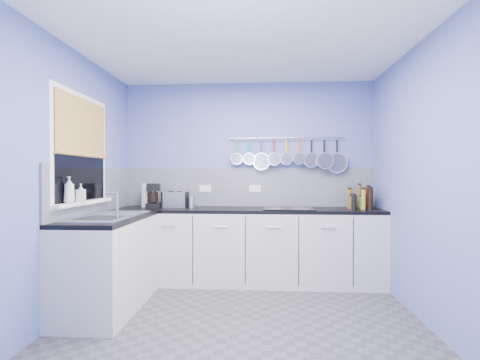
# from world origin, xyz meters

# --- Properties ---
(floor) EXTENTS (3.20, 3.00, 0.02)m
(floor) POSITION_xyz_m (0.00, 0.00, -0.01)
(floor) COLOR #47474C
(floor) RESTS_ON ground
(ceiling) EXTENTS (3.20, 3.00, 0.02)m
(ceiling) POSITION_xyz_m (0.00, 0.00, 2.51)
(ceiling) COLOR white
(ceiling) RESTS_ON ground
(wall_back) EXTENTS (3.20, 0.02, 2.50)m
(wall_back) POSITION_xyz_m (0.00, 1.51, 1.25)
(wall_back) COLOR #5A67B1
(wall_back) RESTS_ON ground
(wall_front) EXTENTS (3.20, 0.02, 2.50)m
(wall_front) POSITION_xyz_m (0.00, -1.51, 1.25)
(wall_front) COLOR #5A67B1
(wall_front) RESTS_ON ground
(wall_left) EXTENTS (0.02, 3.00, 2.50)m
(wall_left) POSITION_xyz_m (-1.61, 0.00, 1.25)
(wall_left) COLOR #5A67B1
(wall_left) RESTS_ON ground
(wall_right) EXTENTS (0.02, 3.00, 2.50)m
(wall_right) POSITION_xyz_m (1.61, 0.00, 1.25)
(wall_right) COLOR #5A67B1
(wall_right) RESTS_ON ground
(backsplash_back) EXTENTS (3.20, 0.02, 0.50)m
(backsplash_back) POSITION_xyz_m (0.00, 1.49, 1.15)
(backsplash_back) COLOR #9A9DA7
(backsplash_back) RESTS_ON wall_back
(backsplash_left) EXTENTS (0.02, 1.80, 0.50)m
(backsplash_left) POSITION_xyz_m (-1.59, 0.60, 1.15)
(backsplash_left) COLOR #9A9DA7
(backsplash_left) RESTS_ON wall_left
(cabinet_run_back) EXTENTS (3.20, 0.60, 0.86)m
(cabinet_run_back) POSITION_xyz_m (0.00, 1.20, 0.43)
(cabinet_run_back) COLOR beige
(cabinet_run_back) RESTS_ON ground
(worktop_back) EXTENTS (3.20, 0.60, 0.04)m
(worktop_back) POSITION_xyz_m (0.00, 1.20, 0.88)
(worktop_back) COLOR black
(worktop_back) RESTS_ON cabinet_run_back
(cabinet_run_left) EXTENTS (0.60, 1.20, 0.86)m
(cabinet_run_left) POSITION_xyz_m (-1.30, 0.30, 0.43)
(cabinet_run_left) COLOR beige
(cabinet_run_left) RESTS_ON ground
(worktop_left) EXTENTS (0.60, 1.20, 0.04)m
(worktop_left) POSITION_xyz_m (-1.30, 0.30, 0.88)
(worktop_left) COLOR black
(worktop_left) RESTS_ON cabinet_run_left
(window_frame) EXTENTS (0.01, 1.00, 1.10)m
(window_frame) POSITION_xyz_m (-1.58, 0.30, 1.55)
(window_frame) COLOR white
(window_frame) RESTS_ON wall_left
(window_glass) EXTENTS (0.01, 0.90, 1.00)m
(window_glass) POSITION_xyz_m (-1.57, 0.30, 1.55)
(window_glass) COLOR black
(window_glass) RESTS_ON wall_left
(bamboo_blind) EXTENTS (0.01, 0.90, 0.55)m
(bamboo_blind) POSITION_xyz_m (-1.56, 0.30, 1.77)
(bamboo_blind) COLOR tan
(bamboo_blind) RESTS_ON wall_left
(window_sill) EXTENTS (0.10, 0.98, 0.03)m
(window_sill) POSITION_xyz_m (-1.55, 0.30, 1.04)
(window_sill) COLOR white
(window_sill) RESTS_ON wall_left
(sink_unit) EXTENTS (0.50, 0.95, 0.01)m
(sink_unit) POSITION_xyz_m (-1.30, 0.30, 0.90)
(sink_unit) COLOR silver
(sink_unit) RESTS_ON worktop_left
(mixer_tap) EXTENTS (0.12, 0.08, 0.26)m
(mixer_tap) POSITION_xyz_m (-1.14, 0.12, 1.03)
(mixer_tap) COLOR silver
(mixer_tap) RESTS_ON worktop_left
(socket_left) EXTENTS (0.15, 0.01, 0.09)m
(socket_left) POSITION_xyz_m (-0.55, 1.48, 1.13)
(socket_left) COLOR white
(socket_left) RESTS_ON backsplash_back
(socket_right) EXTENTS (0.15, 0.01, 0.09)m
(socket_right) POSITION_xyz_m (0.10, 1.48, 1.13)
(socket_right) COLOR white
(socket_right) RESTS_ON backsplash_back
(pot_rail) EXTENTS (1.45, 0.02, 0.02)m
(pot_rail) POSITION_xyz_m (0.50, 1.45, 1.78)
(pot_rail) COLOR silver
(pot_rail) RESTS_ON wall_back
(soap_bottle_a) EXTENTS (0.11, 0.11, 0.24)m
(soap_bottle_a) POSITION_xyz_m (-1.53, 0.01, 1.17)
(soap_bottle_a) COLOR white
(soap_bottle_a) RESTS_ON window_sill
(soap_bottle_b) EXTENTS (0.10, 0.10, 0.17)m
(soap_bottle_b) POSITION_xyz_m (-1.53, 0.20, 1.14)
(soap_bottle_b) COLOR white
(soap_bottle_b) RESTS_ON window_sill
(paper_towel) EXTENTS (0.15, 0.15, 0.30)m
(paper_towel) POSITION_xyz_m (-1.26, 1.27, 1.05)
(paper_towel) COLOR white
(paper_towel) RESTS_ON worktop_back
(coffee_maker) EXTENTS (0.20, 0.22, 0.30)m
(coffee_maker) POSITION_xyz_m (-1.16, 1.23, 1.05)
(coffee_maker) COLOR black
(coffee_maker) RESTS_ON worktop_back
(toaster) EXTENTS (0.31, 0.19, 0.19)m
(toaster) POSITION_xyz_m (-0.90, 1.29, 1.00)
(toaster) COLOR silver
(toaster) RESTS_ON worktop_back
(canister) EXTENTS (0.12, 0.12, 0.13)m
(canister) POSITION_xyz_m (-0.69, 1.27, 0.97)
(canister) COLOR silver
(canister) RESTS_ON worktop_back
(hob) EXTENTS (0.59, 0.52, 0.01)m
(hob) POSITION_xyz_m (0.50, 1.16, 0.91)
(hob) COLOR black
(hob) RESTS_ON worktop_back
(pan_0) EXTENTS (0.15, 0.07, 0.34)m
(pan_0) POSITION_xyz_m (-0.13, 1.44, 1.61)
(pan_0) COLOR silver
(pan_0) RESTS_ON pot_rail
(pan_1) EXTENTS (0.15, 0.06, 0.34)m
(pan_1) POSITION_xyz_m (0.02, 1.44, 1.61)
(pan_1) COLOR silver
(pan_1) RESTS_ON pot_rail
(pan_2) EXTENTS (0.22, 0.06, 0.41)m
(pan_2) POSITION_xyz_m (0.18, 1.44, 1.58)
(pan_2) COLOR silver
(pan_2) RESTS_ON pot_rail
(pan_3) EXTENTS (0.17, 0.10, 0.36)m
(pan_3) POSITION_xyz_m (0.34, 1.44, 1.60)
(pan_3) COLOR silver
(pan_3) RESTS_ON pot_rail
(pan_4) EXTENTS (0.16, 0.05, 0.35)m
(pan_4) POSITION_xyz_m (0.50, 1.44, 1.61)
(pan_4) COLOR silver
(pan_4) RESTS_ON pot_rail
(pan_5) EXTENTS (0.15, 0.09, 0.34)m
(pan_5) POSITION_xyz_m (0.66, 1.44, 1.61)
(pan_5) COLOR silver
(pan_5) RESTS_ON pot_rail
(pan_6) EXTENTS (0.19, 0.06, 0.38)m
(pan_6) POSITION_xyz_m (0.82, 1.44, 1.59)
(pan_6) COLOR silver
(pan_6) RESTS_ON pot_rail
(pan_7) EXTENTS (0.21, 0.11, 0.40)m
(pan_7) POSITION_xyz_m (0.98, 1.44, 1.58)
(pan_7) COLOR silver
(pan_7) RESTS_ON pot_rail
(pan_8) EXTENTS (0.26, 0.05, 0.45)m
(pan_8) POSITION_xyz_m (1.14, 1.44, 1.56)
(pan_8) COLOR silver
(pan_8) RESTS_ON pot_rail
(condiment_0) EXTENTS (0.07, 0.07, 0.23)m
(condiment_0) POSITION_xyz_m (1.47, 1.30, 1.02)
(condiment_0) COLOR #265919
(condiment_0) RESTS_ON worktop_back
(condiment_1) EXTENTS (0.05, 0.05, 0.28)m
(condiment_1) POSITION_xyz_m (1.38, 1.31, 1.04)
(condiment_1) COLOR brown
(condiment_1) RESTS_ON worktop_back
(condiment_2) EXTENTS (0.06, 0.06, 0.23)m
(condiment_2) POSITION_xyz_m (1.26, 1.31, 1.01)
(condiment_2) COLOR #8C5914
(condiment_2) RESTS_ON worktop_back
(condiment_3) EXTENTS (0.06, 0.06, 0.26)m
(condiment_3) POSITION_xyz_m (1.46, 1.22, 1.03)
(condiment_3) COLOR #4C190C
(condiment_3) RESTS_ON worktop_back
(condiment_4) EXTENTS (0.06, 0.06, 0.15)m
(condiment_4) POSITION_xyz_m (1.37, 1.20, 0.97)
(condiment_4) COLOR #3F721E
(condiment_4) RESTS_ON worktop_back
(condiment_5) EXTENTS (0.07, 0.07, 0.16)m
(condiment_5) POSITION_xyz_m (1.26, 1.23, 0.98)
(condiment_5) COLOR brown
(condiment_5) RESTS_ON worktop_back
(condiment_6) EXTENTS (0.06, 0.06, 0.25)m
(condiment_6) POSITION_xyz_m (1.44, 1.10, 1.03)
(condiment_6) COLOR black
(condiment_6) RESTS_ON worktop_back
(condiment_7) EXTENTS (0.05, 0.05, 0.23)m
(condiment_7) POSITION_xyz_m (1.38, 1.13, 1.02)
(condiment_7) COLOR olive
(condiment_7) RESTS_ON worktop_back
(condiment_8) EXTENTS (0.06, 0.06, 0.17)m
(condiment_8) POSITION_xyz_m (1.27, 1.13, 0.98)
(condiment_8) COLOR black
(condiment_8) RESTS_ON worktop_back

